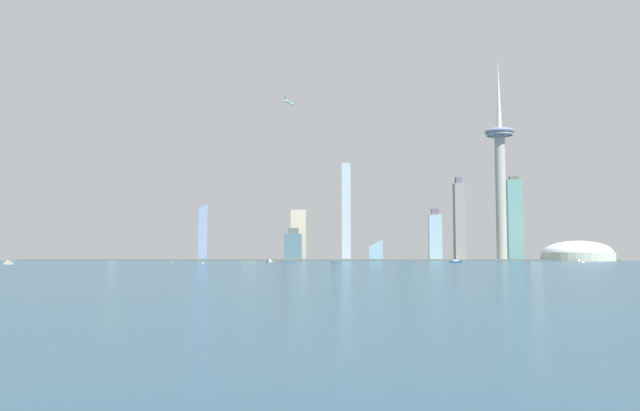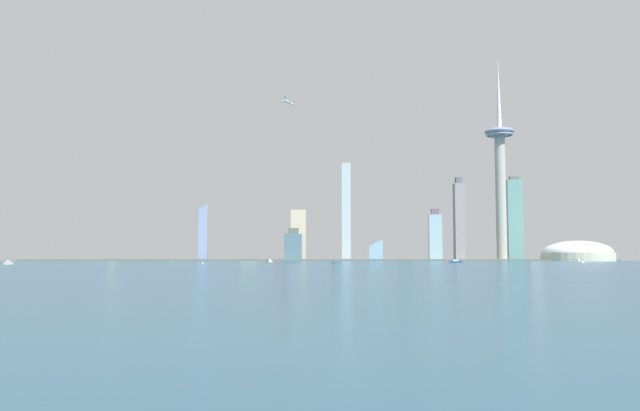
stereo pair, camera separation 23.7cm
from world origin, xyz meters
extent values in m
plane|color=navy|center=(0.00, 0.00, 0.00)|extent=(6000.00, 6000.00, 0.00)
cube|color=#586458|center=(0.00, 521.26, 1.22)|extent=(872.45, 49.14, 2.44)
cylinder|color=#9EA096|center=(276.62, 527.35, 96.03)|extent=(15.14, 15.14, 192.06)
ellipsoid|color=slate|center=(276.62, 527.35, 192.06)|extent=(43.73, 43.73, 13.10)
torus|color=#9EA096|center=(276.62, 527.35, 187.48)|extent=(39.79, 39.79, 2.62)
cone|color=silver|center=(276.62, 527.35, 252.16)|extent=(7.57, 7.57, 107.09)
cylinder|color=beige|center=(384.62, 522.87, 6.12)|extent=(102.60, 102.60, 12.24)
ellipsoid|color=silver|center=(384.62, 522.87, 12.24)|extent=(97.47, 97.47, 34.22)
cube|color=slate|center=(144.38, 617.26, 82.28)|extent=(22.22, 15.42, 164.55)
cube|color=slate|center=(144.38, 617.26, 170.36)|extent=(13.33, 9.25, 11.60)
cube|color=beige|center=(-27.03, 571.50, 39.46)|extent=(23.69, 18.08, 78.92)
cube|color=slate|center=(-32.63, 535.93, 20.16)|extent=(25.93, 16.76, 40.32)
cube|color=#545E58|center=(-32.63, 535.93, 44.79)|extent=(15.56, 10.06, 8.94)
cube|color=#80ADC2|center=(93.77, 586.10, 29.75)|extent=(21.26, 23.07, 59.50)
cube|color=#9EA28B|center=(-329.68, 603.64, 53.47)|extent=(13.23, 24.50, 106.94)
cube|color=gray|center=(216.83, 540.25, 57.79)|extent=(14.44, 21.97, 115.58)
cube|color=#545B67|center=(216.83, 540.25, 120.57)|extent=(8.67, 13.18, 9.98)
cube|color=#A7BAC8|center=(47.48, 559.92, 74.93)|extent=(13.57, 24.46, 149.86)
cube|color=#5F9391|center=(306.06, 564.97, 61.94)|extent=(23.01, 14.28, 123.87)
cube|color=#545D55|center=(306.06, 564.97, 126.51)|extent=(13.80, 8.57, 5.28)
cube|color=#7D95C4|center=(-175.55, 567.93, 76.88)|extent=(13.79, 16.52, 153.77)
cube|color=#A9AD93|center=(-107.76, 604.82, 26.56)|extent=(25.59, 24.91, 53.12)
cylinder|color=#4C4C51|center=(-107.76, 604.82, 67.60)|extent=(1.60, 1.60, 28.97)
cube|color=#ABA19F|center=(347.86, 608.60, 85.56)|extent=(20.00, 14.20, 171.12)
cube|color=#515464|center=(347.86, 608.60, 176.25)|extent=(12.00, 8.52, 10.27)
cube|color=slate|center=(34.47, 613.85, 35.03)|extent=(20.97, 14.01, 70.06)
cylinder|color=#4C4C51|center=(34.47, 613.85, 76.24)|extent=(1.60, 1.60, 12.37)
cube|color=#8DB2C4|center=(181.18, 542.55, 34.54)|extent=(19.16, 14.36, 69.07)
cube|color=#604E62|center=(181.18, 542.55, 73.59)|extent=(11.50, 8.61, 9.03)
cube|color=gray|center=(-56.18, 594.10, 89.92)|extent=(20.37, 24.64, 179.84)
cube|color=navy|center=(165.38, 273.22, 0.97)|extent=(13.63, 4.86, 1.94)
cube|color=silver|center=(165.38, 273.22, 2.74)|extent=(6.05, 3.22, 1.59)
cube|color=white|center=(307.88, 312.50, 0.68)|extent=(14.96, 16.82, 1.35)
cube|color=beige|center=(307.88, 312.50, 2.56)|extent=(7.68, 8.28, 2.42)
cylinder|color=silver|center=(307.88, 312.50, 5.70)|extent=(0.24, 0.24, 3.86)
cube|color=beige|center=(-47.51, 356.56, 0.85)|extent=(9.72, 17.54, 1.70)
cube|color=#8C989C|center=(-47.51, 356.56, 2.78)|extent=(5.43, 8.09, 2.16)
cube|color=beige|center=(-256.54, 136.87, 0.99)|extent=(4.48, 9.59, 1.97)
cube|color=#A0A6A7|center=(-256.54, 136.87, 2.89)|extent=(2.81, 4.34, 1.83)
cone|color=green|center=(-139.24, 249.36, 1.41)|extent=(1.64, 1.64, 2.81)
cone|color=yellow|center=(-88.00, 169.71, 1.02)|extent=(1.58, 1.58, 2.04)
cylinder|color=silver|center=(-35.84, 481.12, 228.95)|extent=(12.44, 25.58, 3.14)
sphere|color=silver|center=(-31.08, 493.34, 228.95)|extent=(3.14, 3.14, 3.14)
cube|color=silver|center=(-35.84, 481.12, 230.36)|extent=(26.38, 12.62, 0.50)
cube|color=silver|center=(-39.83, 470.86, 229.42)|extent=(9.61, 5.39, 0.40)
cube|color=#2D333D|center=(-39.83, 470.86, 233.02)|extent=(1.22, 2.12, 5.00)
camera|label=1|loc=(45.33, -429.58, 8.31)|focal=36.06mm
camera|label=2|loc=(45.56, -429.57, 8.31)|focal=36.06mm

